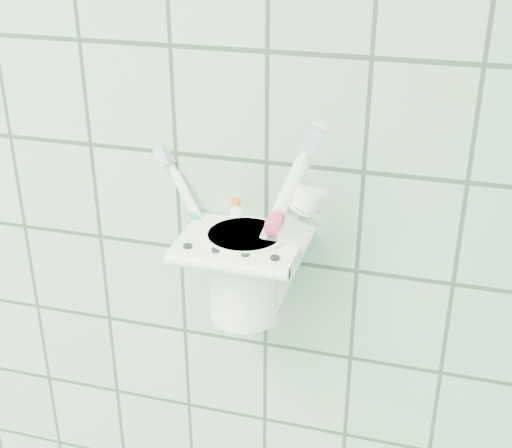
% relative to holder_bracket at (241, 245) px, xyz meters
% --- Properties ---
extents(holder_bracket, '(0.12, 0.10, 0.04)m').
position_rel_holder_bracket_xyz_m(holder_bracket, '(0.00, 0.00, 0.00)').
color(holder_bracket, white).
rests_on(holder_bracket, wall_back).
extents(cup, '(0.08, 0.08, 0.09)m').
position_rel_holder_bracket_xyz_m(cup, '(0.00, 0.00, -0.03)').
color(cup, white).
rests_on(cup, holder_bracket).
extents(toothbrush_pink, '(0.09, 0.04, 0.17)m').
position_rel_holder_bracket_xyz_m(toothbrush_pink, '(-0.01, 0.01, 0.02)').
color(toothbrush_pink, white).
rests_on(toothbrush_pink, cup).
extents(toothbrush_blue, '(0.03, 0.09, 0.22)m').
position_rel_holder_bracket_xyz_m(toothbrush_blue, '(-0.01, 0.01, 0.04)').
color(toothbrush_blue, white).
rests_on(toothbrush_blue, cup).
extents(toothbrush_orange, '(0.08, 0.02, 0.22)m').
position_rel_holder_bracket_xyz_m(toothbrush_orange, '(-0.01, 0.01, 0.04)').
color(toothbrush_orange, white).
rests_on(toothbrush_orange, cup).
extents(toothpaste_tube, '(0.08, 0.04, 0.16)m').
position_rel_holder_bracket_xyz_m(toothpaste_tube, '(0.02, 0.00, 0.01)').
color(toothpaste_tube, silver).
rests_on(toothpaste_tube, cup).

